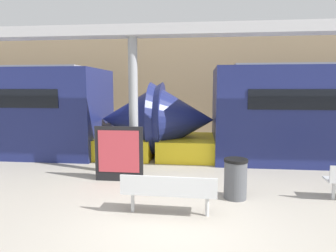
{
  "coord_description": "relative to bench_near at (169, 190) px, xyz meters",
  "views": [
    {
      "loc": [
        0.42,
        -4.94,
        2.41
      ],
      "look_at": [
        -0.44,
        3.06,
        1.4
      ],
      "focal_mm": 32.0,
      "sensor_mm": 36.0,
      "label": 1
    }
  ],
  "objects": [
    {
      "name": "trash_bin",
      "position": [
        1.36,
        1.05,
        -0.05
      ],
      "size": [
        0.52,
        0.52,
        0.89
      ],
      "color": "#4C4F54",
      "rests_on": "ground_plane"
    },
    {
      "name": "station_wall",
      "position": [
        0.15,
        9.04,
        2.01
      ],
      "size": [
        56.0,
        0.2,
        5.0
      ],
      "primitive_type": "cube",
      "color": "#9E8460",
      "rests_on": "ground_plane"
    },
    {
      "name": "ground_plane",
      "position": [
        0.15,
        -0.5,
        -0.49
      ],
      "size": [
        60.0,
        60.0,
        0.0
      ],
      "primitive_type": "plane",
      "color": "#A8A093"
    },
    {
      "name": "poster_board",
      "position": [
        -1.51,
        1.99,
        0.24
      ],
      "size": [
        1.27,
        0.07,
        1.44
      ],
      "color": "black",
      "rests_on": "ground_plane"
    },
    {
      "name": "canopy_beam",
      "position": [
        -1.24,
        2.57,
        3.42
      ],
      "size": [
        28.0,
        0.6,
        0.28
      ],
      "primitive_type": "cube",
      "color": "#B7B7BC",
      "rests_on": "support_column_near"
    },
    {
      "name": "support_column_near",
      "position": [
        -1.24,
        2.57,
        1.39
      ],
      "size": [
        0.25,
        0.25,
        3.77
      ],
      "primitive_type": "cylinder",
      "color": "gray",
      "rests_on": "ground_plane"
    },
    {
      "name": "bench_near",
      "position": [
        0.0,
        0.0,
        0.0
      ],
      "size": [
        1.83,
        0.5,
        0.8
      ],
      "rotation": [
        0.0,
        0.0,
        -0.03
      ],
      "color": "silver",
      "rests_on": "ground_plane"
    }
  ]
}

